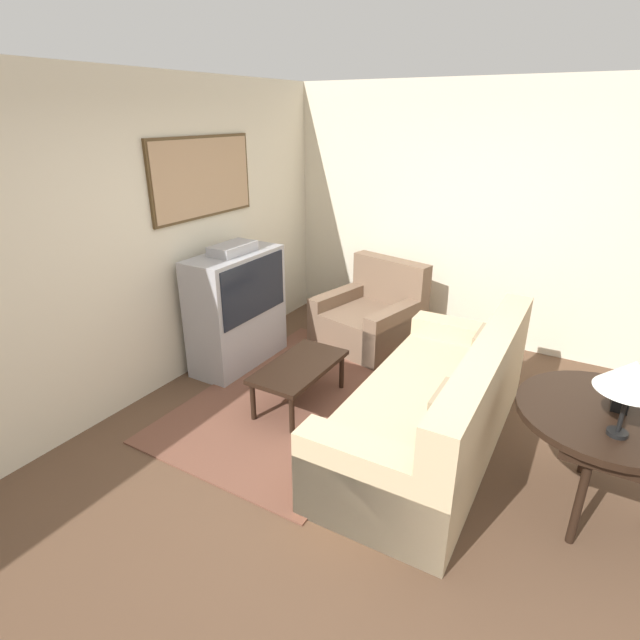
{
  "coord_description": "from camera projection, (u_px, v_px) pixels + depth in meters",
  "views": [
    {
      "loc": [
        -2.7,
        -1.26,
        2.38
      ],
      "look_at": [
        0.66,
        0.73,
        0.75
      ],
      "focal_mm": 28.0,
      "sensor_mm": 36.0,
      "label": 1
    }
  ],
  "objects": [
    {
      "name": "couch",
      "position": [
        436.0,
        409.0,
        3.74
      ],
      "size": [
        2.3,
        1.01,
        0.93
      ],
      "rotation": [
        0.0,
        0.0,
        3.16
      ],
      "color": "#CCB289",
      "rests_on": "ground_plane"
    },
    {
      "name": "tv",
      "position": [
        237.0,
        308.0,
        4.92
      ],
      "size": [
        1.03,
        0.47,
        1.24
      ],
      "color": "#9E9EA3",
      "rests_on": "ground_plane"
    },
    {
      "name": "area_rug",
      "position": [
        302.0,
        396.0,
        4.5
      ],
      "size": [
        2.56,
        1.65,
        0.01
      ],
      "color": "brown",
      "rests_on": "ground_plane"
    },
    {
      "name": "coffee_table",
      "position": [
        299.0,
        369.0,
        4.27
      ],
      "size": [
        0.92,
        0.48,
        0.39
      ],
      "color": "black",
      "rests_on": "ground_plane"
    },
    {
      "name": "wall_back",
      "position": [
        136.0,
        245.0,
        4.14
      ],
      "size": [
        12.0,
        0.1,
        2.7
      ],
      "color": "beige",
      "rests_on": "ground_plane"
    },
    {
      "name": "ground_plane",
      "position": [
        360.0,
        464.0,
        3.65
      ],
      "size": [
        12.0,
        12.0,
        0.0
      ],
      "primitive_type": "plane",
      "color": "brown"
    },
    {
      "name": "mantel_clock",
      "position": [
        623.0,
        391.0,
        2.99
      ],
      "size": [
        0.17,
        0.1,
        0.22
      ],
      "color": "black",
      "rests_on": "console_table"
    },
    {
      "name": "console_table",
      "position": [
        607.0,
        422.0,
        3.0
      ],
      "size": [
        1.05,
        1.05,
        0.72
      ],
      "color": "black",
      "rests_on": "ground_plane"
    },
    {
      "name": "table_lamp",
      "position": [
        633.0,
        377.0,
        2.63
      ],
      "size": [
        0.36,
        0.36,
        0.46
      ],
      "color": "black",
      "rests_on": "console_table"
    },
    {
      "name": "wall_right",
      "position": [
        476.0,
        218.0,
        5.22
      ],
      "size": [
        0.06,
        12.0,
        2.7
      ],
      "color": "beige",
      "rests_on": "ground_plane"
    },
    {
      "name": "armchair",
      "position": [
        371.0,
        319.0,
        5.47
      ],
      "size": [
        1.13,
        1.12,
        0.89
      ],
      "rotation": [
        0.0,
        0.0,
        -1.79
      ],
      "color": "brown",
      "rests_on": "ground_plane"
    }
  ]
}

